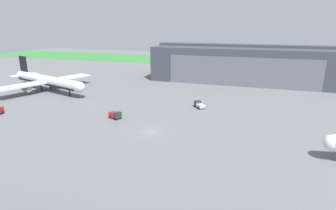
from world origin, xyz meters
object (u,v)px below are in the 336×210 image
(maintenance_hangar, at_px, (244,63))
(pushback_tractor, at_px, (115,115))
(airliner_far_left, at_px, (47,81))
(stair_truck, at_px, (199,105))

(maintenance_hangar, distance_m, pushback_tractor, 83.39)
(airliner_far_left, xyz_separation_m, pushback_tractor, (45.92, -23.60, -3.27))
(maintenance_hangar, xyz_separation_m, airliner_far_left, (-78.68, -52.73, -4.23))
(airliner_far_left, bearing_deg, stair_truck, -3.39)
(maintenance_hangar, xyz_separation_m, pushback_tractor, (-32.75, -76.32, -7.50))
(pushback_tractor, bearing_deg, maintenance_hangar, 66.77)
(maintenance_hangar, height_order, pushback_tractor, maintenance_hangar)
(stair_truck, bearing_deg, maintenance_hangar, 79.29)
(pushback_tractor, height_order, stair_truck, stair_truck)
(pushback_tractor, bearing_deg, airliner_far_left, 152.81)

